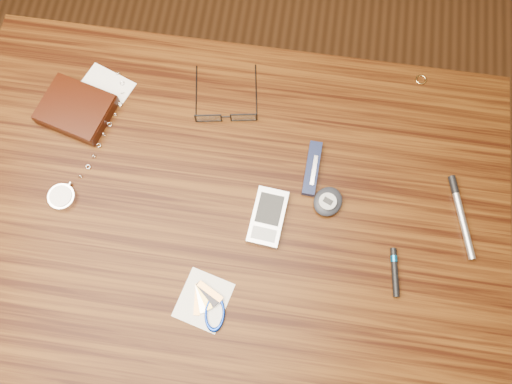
{
  "coord_description": "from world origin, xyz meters",
  "views": [
    {
      "loc": [
        0.09,
        -0.21,
        1.59
      ],
      "look_at": [
        0.05,
        0.05,
        0.76
      ],
      "focal_mm": 35.0,
      "sensor_mm": 36.0,
      "label": 1
    }
  ],
  "objects_px": {
    "notepad_keys": "(209,306)",
    "pedometer": "(328,202)",
    "pda_phone": "(268,217)",
    "silver_pen": "(460,210)",
    "wallet_and_card": "(77,109)",
    "eyeglasses": "(226,115)",
    "pocket_knife": "(312,168)",
    "pocket_watch": "(64,193)",
    "desk": "(226,229)"
  },
  "relations": [
    {
      "from": "notepad_keys",
      "to": "pedometer",
      "type": "bearing_deg",
      "value": 49.52
    },
    {
      "from": "pda_phone",
      "to": "silver_pen",
      "type": "distance_m",
      "value": 0.34
    },
    {
      "from": "wallet_and_card",
      "to": "pda_phone",
      "type": "relative_size",
      "value": 1.63
    },
    {
      "from": "eyeglasses",
      "to": "silver_pen",
      "type": "relative_size",
      "value": 0.92
    },
    {
      "from": "wallet_and_card",
      "to": "pocket_knife",
      "type": "xyz_separation_m",
      "value": [
        0.44,
        -0.05,
        -0.01
      ]
    },
    {
      "from": "pda_phone",
      "to": "notepad_keys",
      "type": "xyz_separation_m",
      "value": [
        -0.08,
        -0.16,
        -0.0
      ]
    },
    {
      "from": "wallet_and_card",
      "to": "pocket_watch",
      "type": "relative_size",
      "value": 0.61
    },
    {
      "from": "wallet_and_card",
      "to": "notepad_keys",
      "type": "xyz_separation_m",
      "value": [
        0.3,
        -0.32,
        -0.01
      ]
    },
    {
      "from": "pda_phone",
      "to": "pedometer",
      "type": "height_order",
      "value": "pedometer"
    },
    {
      "from": "eyeglasses",
      "to": "pda_phone",
      "type": "height_order",
      "value": "eyeglasses"
    },
    {
      "from": "eyeglasses",
      "to": "pocket_watch",
      "type": "height_order",
      "value": "eyeglasses"
    },
    {
      "from": "eyeglasses",
      "to": "pda_phone",
      "type": "relative_size",
      "value": 1.28
    },
    {
      "from": "wallet_and_card",
      "to": "pocket_watch",
      "type": "height_order",
      "value": "wallet_and_card"
    },
    {
      "from": "pocket_watch",
      "to": "notepad_keys",
      "type": "xyz_separation_m",
      "value": [
        0.29,
        -0.16,
        -0.0
      ]
    },
    {
      "from": "pocket_watch",
      "to": "pedometer",
      "type": "distance_m",
      "value": 0.46
    },
    {
      "from": "desk",
      "to": "wallet_and_card",
      "type": "bearing_deg",
      "value": 151.91
    },
    {
      "from": "pda_phone",
      "to": "notepad_keys",
      "type": "bearing_deg",
      "value": -114.7
    },
    {
      "from": "eyeglasses",
      "to": "pocket_watch",
      "type": "distance_m",
      "value": 0.32
    },
    {
      "from": "pda_phone",
      "to": "pocket_knife",
      "type": "xyz_separation_m",
      "value": [
        0.07,
        0.1,
        -0.0
      ]
    },
    {
      "from": "pedometer",
      "to": "silver_pen",
      "type": "bearing_deg",
      "value": 4.6
    },
    {
      "from": "pda_phone",
      "to": "wallet_and_card",
      "type": "bearing_deg",
      "value": 157.99
    },
    {
      "from": "wallet_and_card",
      "to": "eyeglasses",
      "type": "distance_m",
      "value": 0.28
    },
    {
      "from": "silver_pen",
      "to": "pocket_knife",
      "type": "bearing_deg",
      "value": 171.33
    },
    {
      "from": "wallet_and_card",
      "to": "pda_phone",
      "type": "height_order",
      "value": "wallet_and_card"
    },
    {
      "from": "desk",
      "to": "silver_pen",
      "type": "bearing_deg",
      "value": 9.39
    },
    {
      "from": "pda_phone",
      "to": "eyeglasses",
      "type": "bearing_deg",
      "value": 119.6
    },
    {
      "from": "pocket_knife",
      "to": "pedometer",
      "type": "bearing_deg",
      "value": -60.15
    },
    {
      "from": "pocket_watch",
      "to": "pocket_knife",
      "type": "distance_m",
      "value": 0.44
    },
    {
      "from": "eyeglasses",
      "to": "pedometer",
      "type": "bearing_deg",
      "value": -34.5
    },
    {
      "from": "desk",
      "to": "pocket_knife",
      "type": "relative_size",
      "value": 9.79
    },
    {
      "from": "eyeglasses",
      "to": "pedometer",
      "type": "relative_size",
      "value": 1.92
    },
    {
      "from": "pda_phone",
      "to": "pocket_knife",
      "type": "distance_m",
      "value": 0.12
    },
    {
      "from": "silver_pen",
      "to": "wallet_and_card",
      "type": "bearing_deg",
      "value": 172.56
    },
    {
      "from": "pedometer",
      "to": "silver_pen",
      "type": "distance_m",
      "value": 0.23
    },
    {
      "from": "desk",
      "to": "pedometer",
      "type": "height_order",
      "value": "pedometer"
    },
    {
      "from": "pocket_watch",
      "to": "pda_phone",
      "type": "bearing_deg",
      "value": 1.33
    },
    {
      "from": "pocket_watch",
      "to": "pedometer",
      "type": "height_order",
      "value": "pedometer"
    },
    {
      "from": "pda_phone",
      "to": "pocket_knife",
      "type": "bearing_deg",
      "value": 56.61
    },
    {
      "from": "eyeglasses",
      "to": "notepad_keys",
      "type": "distance_m",
      "value": 0.35
    },
    {
      "from": "pocket_knife",
      "to": "pocket_watch",
      "type": "bearing_deg",
      "value": -165.72
    },
    {
      "from": "pocket_knife",
      "to": "silver_pen",
      "type": "bearing_deg",
      "value": -8.67
    },
    {
      "from": "eyeglasses",
      "to": "silver_pen",
      "type": "height_order",
      "value": "eyeglasses"
    },
    {
      "from": "desk",
      "to": "eyeglasses",
      "type": "distance_m",
      "value": 0.22
    },
    {
      "from": "pedometer",
      "to": "eyeglasses",
      "type": "bearing_deg",
      "value": 145.5
    },
    {
      "from": "eyeglasses",
      "to": "pocket_watch",
      "type": "bearing_deg",
      "value": -143.77
    },
    {
      "from": "desk",
      "to": "notepad_keys",
      "type": "xyz_separation_m",
      "value": [
        0.0,
        -0.16,
        0.11
      ]
    },
    {
      "from": "pda_phone",
      "to": "pedometer",
      "type": "xyz_separation_m",
      "value": [
        0.1,
        0.04,
        0.0
      ]
    },
    {
      "from": "pocket_watch",
      "to": "pocket_knife",
      "type": "height_order",
      "value": "same"
    },
    {
      "from": "pda_phone",
      "to": "silver_pen",
      "type": "height_order",
      "value": "pda_phone"
    },
    {
      "from": "eyeglasses",
      "to": "silver_pen",
      "type": "xyz_separation_m",
      "value": [
        0.43,
        -0.12,
        -0.01
      ]
    }
  ]
}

